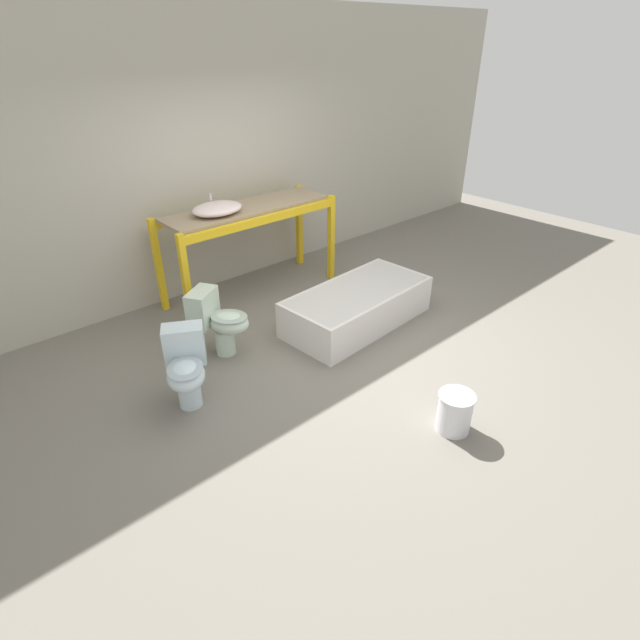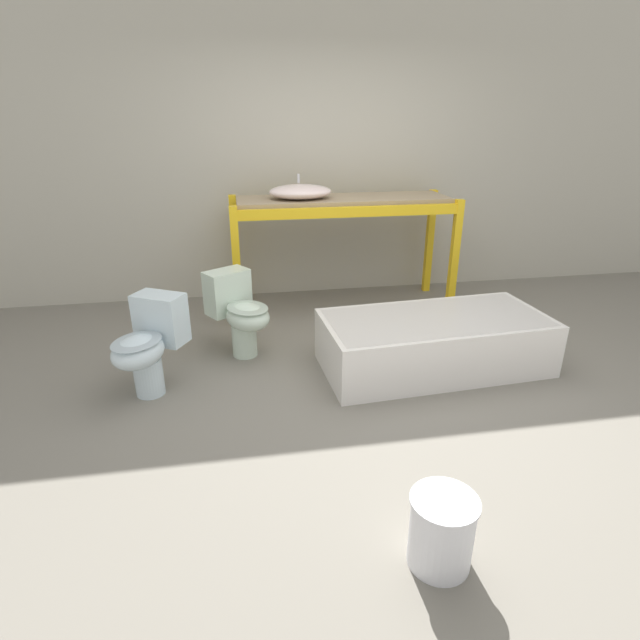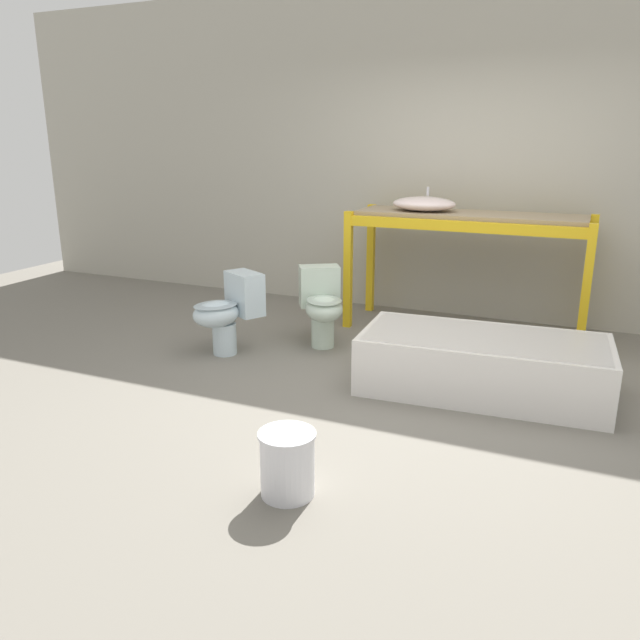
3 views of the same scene
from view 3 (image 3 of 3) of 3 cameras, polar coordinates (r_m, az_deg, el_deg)
ground_plane at (r=4.60m, az=7.45°, el=-6.19°), size 12.00×12.00×0.00m
warehouse_wall_rear at (r=6.36m, az=13.76°, el=14.57°), size 10.80×0.08×3.20m
shelving_rack at (r=5.84m, az=13.40°, el=7.84°), size 2.14×0.71×1.10m
sink_basin at (r=5.86m, az=9.49°, el=10.43°), size 0.58×0.43×0.21m
bathtub_main at (r=4.57m, az=14.65°, el=-3.57°), size 1.75×0.91×0.41m
toilet_near at (r=5.37m, az=0.18°, el=1.53°), size 0.58×0.66×0.67m
toilet_far at (r=5.23m, az=-8.38°, el=0.94°), size 0.57×0.66×0.67m
bucket_white at (r=3.23m, az=-3.01°, el=-12.87°), size 0.29×0.29×0.34m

